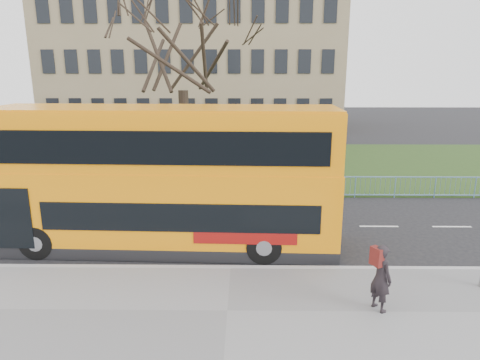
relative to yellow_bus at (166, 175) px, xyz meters
name	(u,v)px	position (x,y,z in m)	size (l,w,h in m)	color
ground	(232,251)	(2.32, -0.39, -2.68)	(120.00, 120.00, 0.00)	black
kerb	(231,268)	(2.32, -1.94, -2.61)	(80.00, 0.20, 0.14)	#99999C
grass_verge	(238,164)	(2.32, 13.91, -2.64)	(80.00, 15.40, 0.08)	#213C15
guard_railing	(236,187)	(2.32, 6.21, -2.13)	(40.00, 0.12, 1.10)	#6792B8
bare_tree	(183,72)	(-0.68, 9.61, 3.45)	(8.47, 8.47, 12.10)	black
civic_building	(196,63)	(-2.68, 34.61, 4.32)	(30.00, 15.00, 14.00)	#897657
yellow_bus	(166,175)	(0.00, 0.00, 0.00)	(12.00, 3.24, 4.99)	orange
pedestrian	(381,278)	(6.32, -4.39, -1.64)	(0.67, 0.44, 1.83)	black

